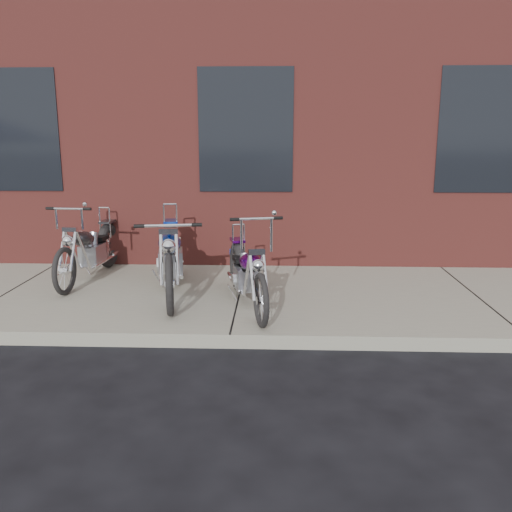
{
  "coord_description": "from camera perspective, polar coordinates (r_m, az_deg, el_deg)",
  "views": [
    {
      "loc": [
        0.47,
        -5.18,
        2.14
      ],
      "look_at": [
        0.24,
        0.8,
        0.8
      ],
      "focal_mm": 38.0,
      "sensor_mm": 36.0,
      "label": 1
    }
  ],
  "objects": [
    {
      "name": "chopper_purple",
      "position": [
        6.39,
        -0.92,
        -2.06
      ],
      "size": [
        0.67,
        1.99,
        1.14
      ],
      "rotation": [
        0.0,
        0.0,
        -1.33
      ],
      "color": "black",
      "rests_on": "sidewalk"
    },
    {
      "name": "sidewalk",
      "position": [
        7.0,
        -1.72,
        -4.49
      ],
      "size": [
        22.0,
        3.0,
        0.15
      ],
      "primitive_type": "cube",
      "color": "gray",
      "rests_on": "ground"
    },
    {
      "name": "ground",
      "position": [
        5.62,
        -2.77,
        -9.73
      ],
      "size": [
        120.0,
        120.0,
        0.0
      ],
      "primitive_type": "plane",
      "color": "black",
      "rests_on": "ground"
    },
    {
      "name": "building_brick",
      "position": [
        13.32,
        0.19,
        20.67
      ],
      "size": [
        22.0,
        10.0,
        8.0
      ],
      "primitive_type": "cube",
      "color": "brown",
      "rests_on": "ground"
    },
    {
      "name": "chopper_blue",
      "position": [
        6.98,
        -8.96,
        -0.34
      ],
      "size": [
        0.69,
        2.42,
        1.06
      ],
      "rotation": [
        0.0,
        0.0,
        -1.39
      ],
      "color": "black",
      "rests_on": "sidewalk"
    },
    {
      "name": "chopper_third",
      "position": [
        7.94,
        -17.08,
        0.43
      ],
      "size": [
        0.52,
        2.14,
        1.09
      ],
      "rotation": [
        0.0,
        0.0,
        -1.64
      ],
      "color": "black",
      "rests_on": "sidewalk"
    }
  ]
}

